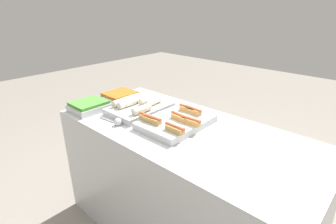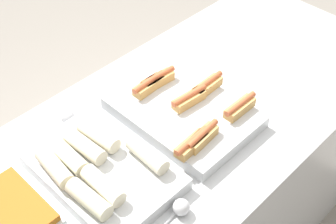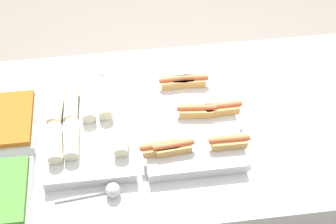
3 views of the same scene
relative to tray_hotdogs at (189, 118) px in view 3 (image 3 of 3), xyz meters
The scene contains 6 objects.
counter 0.50m from the tray_hotdogs, ahead, with size 1.85×0.86×0.93m.
tray_hotdogs is the anchor object (origin of this frame).
tray_wraps 0.39m from the tray_hotdogs, behind, with size 0.33×0.48×0.10m.
tray_side_back 0.70m from the tray_hotdogs, behind, with size 0.24×0.27×0.07m.
serving_spoon_near 0.42m from the tray_hotdogs, 139.34° to the right, with size 0.23×0.05×0.05m.
serving_spoon_far 0.43m from the tray_hotdogs, 138.94° to the left, with size 0.22×0.05×0.05m.
Camera 3 is at (-0.28, -1.09, 2.37)m, focal length 50.00 mm.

